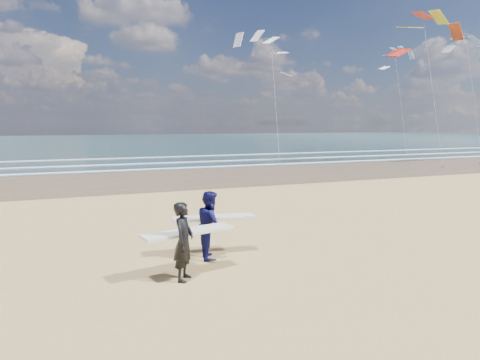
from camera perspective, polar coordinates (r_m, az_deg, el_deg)
name	(u,v)px	position (r m, az deg, el deg)	size (l,w,h in m)	color
wet_sand_strip	(377,167)	(35.84, 17.80, 1.64)	(220.00, 12.00, 0.01)	brown
ocean	(194,141)	(84.67, -6.13, 5.21)	(220.00, 100.00, 0.02)	#1A353A
foam_breakers	(311,157)	(44.06, 9.44, 3.01)	(220.00, 11.70, 0.05)	white
surfer_near	(184,240)	(9.75, -7.44, -7.95)	(2.26, 1.23, 1.78)	black
surfer_far	(211,224)	(11.22, -3.93, -5.89)	(2.24, 1.20, 1.78)	#0B0C3F
kite_0	(429,61)	(40.03, 23.87, 14.37)	(7.93, 4.97, 14.06)	slate
kite_1	(274,85)	(38.07, 4.58, 12.53)	(6.23, 4.78, 12.03)	slate
kite_2	(471,80)	(57.90, 28.48, 11.62)	(6.27, 4.79, 15.14)	slate
kite_5	(399,92)	(56.68, 20.49, 10.97)	(5.40, 4.69, 13.62)	slate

